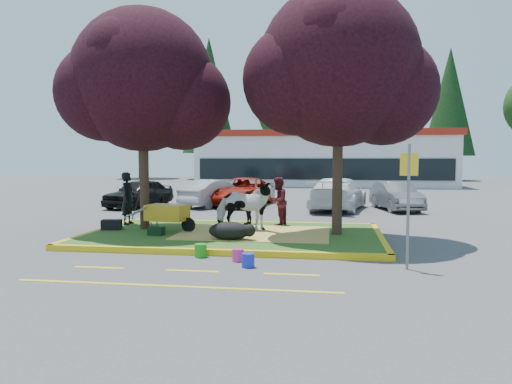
# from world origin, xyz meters

# --- Properties ---
(ground) EXTENTS (90.00, 90.00, 0.00)m
(ground) POSITION_xyz_m (0.00, 0.00, 0.00)
(ground) COLOR #424244
(ground) RESTS_ON ground
(median_island) EXTENTS (8.00, 5.00, 0.15)m
(median_island) POSITION_xyz_m (0.00, 0.00, 0.07)
(median_island) COLOR #294E18
(median_island) RESTS_ON ground
(curb_near) EXTENTS (8.30, 0.16, 0.15)m
(curb_near) POSITION_xyz_m (0.00, -2.58, 0.07)
(curb_near) COLOR gold
(curb_near) RESTS_ON ground
(curb_far) EXTENTS (8.30, 0.16, 0.15)m
(curb_far) POSITION_xyz_m (0.00, 2.58, 0.07)
(curb_far) COLOR gold
(curb_far) RESTS_ON ground
(curb_left) EXTENTS (0.16, 5.30, 0.15)m
(curb_left) POSITION_xyz_m (-4.08, 0.00, 0.07)
(curb_left) COLOR gold
(curb_left) RESTS_ON ground
(curb_right) EXTENTS (0.16, 5.30, 0.15)m
(curb_right) POSITION_xyz_m (4.08, 0.00, 0.07)
(curb_right) COLOR gold
(curb_right) RESTS_ON ground
(straw_bedding) EXTENTS (4.20, 3.00, 0.01)m
(straw_bedding) POSITION_xyz_m (0.60, 0.00, 0.15)
(straw_bedding) COLOR #D1BA56
(straw_bedding) RESTS_ON median_island
(tree_purple_left) EXTENTS (5.06, 4.20, 6.51)m
(tree_purple_left) POSITION_xyz_m (-2.78, 0.38, 4.36)
(tree_purple_left) COLOR black
(tree_purple_left) RESTS_ON median_island
(tree_purple_right) EXTENTS (5.30, 4.40, 6.82)m
(tree_purple_right) POSITION_xyz_m (2.92, 0.18, 4.56)
(tree_purple_right) COLOR black
(tree_purple_right) RESTS_ON median_island
(fire_lane_stripe_a) EXTENTS (1.10, 0.12, 0.01)m
(fire_lane_stripe_a) POSITION_xyz_m (-2.00, -4.20, 0.00)
(fire_lane_stripe_a) COLOR yellow
(fire_lane_stripe_a) RESTS_ON ground
(fire_lane_stripe_b) EXTENTS (1.10, 0.12, 0.01)m
(fire_lane_stripe_b) POSITION_xyz_m (0.00, -4.20, 0.00)
(fire_lane_stripe_b) COLOR yellow
(fire_lane_stripe_b) RESTS_ON ground
(fire_lane_stripe_c) EXTENTS (1.10, 0.12, 0.01)m
(fire_lane_stripe_c) POSITION_xyz_m (2.00, -4.20, 0.00)
(fire_lane_stripe_c) COLOR yellow
(fire_lane_stripe_c) RESTS_ON ground
(fire_lane_long) EXTENTS (6.00, 0.10, 0.01)m
(fire_lane_long) POSITION_xyz_m (0.00, -5.40, 0.00)
(fire_lane_long) COLOR yellow
(fire_lane_long) RESTS_ON ground
(retail_building) EXTENTS (20.40, 8.40, 4.40)m
(retail_building) POSITION_xyz_m (2.00, 27.98, 2.25)
(retail_building) COLOR silver
(retail_building) RESTS_ON ground
(treeline) EXTENTS (46.58, 7.80, 14.63)m
(treeline) POSITION_xyz_m (1.23, 37.61, 7.73)
(treeline) COLOR black
(treeline) RESTS_ON ground
(cow) EXTENTS (1.79, 0.93, 1.46)m
(cow) POSITION_xyz_m (0.29, 0.31, 0.88)
(cow) COLOR silver
(cow) RESTS_ON median_island
(calf) EXTENTS (1.16, 0.76, 0.47)m
(calf) POSITION_xyz_m (0.14, -1.24, 0.39)
(calf) COLOR black
(calf) RESTS_ON median_island
(handler) EXTENTS (0.41, 0.62, 1.66)m
(handler) POSITION_xyz_m (-3.70, 1.28, 0.98)
(handler) COLOR black
(handler) RESTS_ON median_island
(visitor_a) EXTENTS (0.74, 0.86, 1.52)m
(visitor_a) POSITION_xyz_m (1.07, 1.76, 0.91)
(visitor_a) COLOR #4A151D
(visitor_a) RESTS_ON median_island
(visitor_b) EXTENTS (0.45, 0.69, 1.09)m
(visitor_b) POSITION_xyz_m (0.14, 1.73, 0.69)
(visitor_b) COLOR black
(visitor_b) RESTS_ON median_island
(wheelbarrow) EXTENTS (2.06, 0.90, 0.78)m
(wheelbarrow) POSITION_xyz_m (-1.93, -0.05, 0.69)
(wheelbarrow) COLOR black
(wheelbarrow) RESTS_ON median_island
(gear_bag_dark) EXTENTS (0.63, 0.43, 0.29)m
(gear_bag_dark) POSITION_xyz_m (-3.70, 0.05, 0.30)
(gear_bag_dark) COLOR black
(gear_bag_dark) RESTS_ON median_island
(gear_bag_green) EXTENTS (0.46, 0.32, 0.23)m
(gear_bag_green) POSITION_xyz_m (-2.01, -0.78, 0.26)
(gear_bag_green) COLOR black
(gear_bag_green) RESTS_ON median_island
(sign_post) EXTENTS (0.35, 0.14, 2.56)m
(sign_post) POSITION_xyz_m (4.30, -3.36, 1.58)
(sign_post) COLOR slate
(sign_post) RESTS_ON ground
(bucket_green) EXTENTS (0.29, 0.29, 0.30)m
(bucket_green) POSITION_xyz_m (-0.20, -2.80, 0.15)
(bucket_green) COLOR #209316
(bucket_green) RESTS_ON ground
(bucket_pink) EXTENTS (0.34, 0.34, 0.28)m
(bucket_pink) POSITION_xyz_m (0.73, -3.14, 0.14)
(bucket_pink) COLOR #CD2D85
(bucket_pink) RESTS_ON ground
(bucket_blue) EXTENTS (0.33, 0.33, 0.29)m
(bucket_blue) POSITION_xyz_m (1.05, -3.68, 0.15)
(bucket_blue) COLOR #192AC9
(bucket_blue) RESTS_ON ground
(car_black) EXTENTS (2.55, 4.07, 1.29)m
(car_black) POSITION_xyz_m (-6.01, 7.88, 0.65)
(car_black) COLOR black
(car_black) RESTS_ON ground
(car_silver) EXTENTS (2.78, 3.99, 1.25)m
(car_silver) POSITION_xyz_m (-2.68, 8.75, 0.62)
(car_silver) COLOR #989AA0
(car_silver) RESTS_ON ground
(car_red) EXTENTS (2.54, 4.90, 1.32)m
(car_red) POSITION_xyz_m (-1.39, 9.41, 0.66)
(car_red) COLOR #AA1D0E
(car_red) RESTS_ON ground
(car_white) EXTENTS (2.83, 5.12, 1.40)m
(car_white) POSITION_xyz_m (3.00, 8.08, 0.70)
(car_white) COLOR white
(car_white) RESTS_ON ground
(car_grey) EXTENTS (2.08, 3.89, 1.22)m
(car_grey) POSITION_xyz_m (5.48, 8.37, 0.61)
(car_grey) COLOR #5A5D62
(car_grey) RESTS_ON ground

